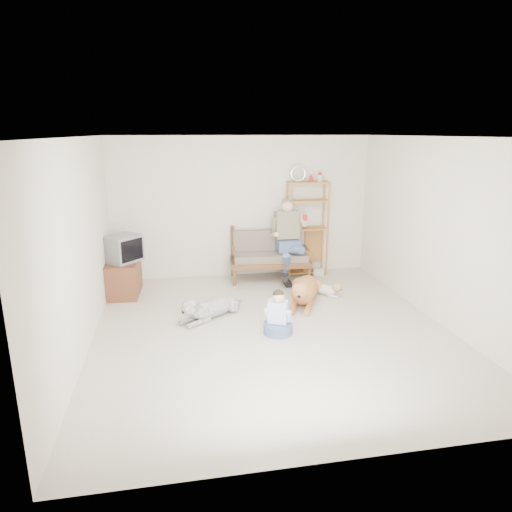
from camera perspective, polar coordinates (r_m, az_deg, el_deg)
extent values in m
plane|color=beige|center=(6.66, 2.06, -9.25)|extent=(5.50, 5.50, 0.00)
plane|color=white|center=(6.06, 2.31, 14.68)|extent=(5.50, 5.50, 0.00)
plane|color=beige|center=(8.87, -1.71, 6.11)|extent=(5.00, 0.00, 5.00)
plane|color=beige|center=(3.71, 11.54, -7.45)|extent=(5.00, 0.00, 5.00)
plane|color=beige|center=(6.19, -21.06, 1.04)|extent=(0.00, 5.50, 5.50)
plane|color=beige|center=(7.18, 22.06, 2.81)|extent=(0.00, 5.50, 5.50)
cube|color=brown|center=(8.74, 1.76, -0.75)|extent=(1.55, 0.83, 0.10)
cube|color=#76645A|center=(8.71, 1.77, -0.02)|extent=(1.43, 0.72, 0.13)
cube|color=#76645A|center=(8.88, 1.46, 1.84)|extent=(1.39, 0.24, 0.45)
cylinder|color=brown|center=(8.89, 1.39, 3.18)|extent=(1.40, 0.17, 0.05)
cylinder|color=brown|center=(8.40, -2.49, -2.86)|extent=(0.07, 0.07, 0.30)
cylinder|color=brown|center=(8.88, -3.06, 0.33)|extent=(0.07, 0.07, 0.95)
cylinder|color=brown|center=(8.69, 6.69, -2.32)|extent=(0.07, 0.07, 0.30)
cylinder|color=brown|center=(9.16, 5.66, 0.73)|extent=(0.07, 0.07, 0.95)
cube|color=slate|center=(8.74, 4.00, 1.37)|extent=(0.42, 0.40, 0.21)
cube|color=gray|center=(8.76, 3.87, 3.88)|extent=(0.44, 0.30, 0.56)
sphere|color=#D5A685|center=(8.67, 3.97, 6.24)|extent=(0.22, 0.22, 0.22)
sphere|color=#5B5651|center=(8.68, 3.94, 6.54)|extent=(0.20, 0.20, 0.20)
cylinder|color=red|center=(8.58, 6.13, 4.81)|extent=(0.07, 0.07, 0.10)
cube|color=#A26733|center=(8.89, 6.56, 9.13)|extent=(0.78, 0.32, 0.03)
torus|color=silver|center=(8.82, 5.30, 10.19)|extent=(0.32, 0.05, 0.32)
cone|color=red|center=(8.90, 6.90, 9.73)|extent=(0.10, 0.10, 0.16)
cylinder|color=#A26733|center=(8.79, 4.29, 3.15)|extent=(0.04, 0.04, 1.84)
cylinder|color=#A26733|center=(9.07, 3.82, 3.54)|extent=(0.04, 0.04, 1.84)
cylinder|color=#A26733|center=(9.01, 8.98, 3.30)|extent=(0.04, 0.04, 1.84)
cylinder|color=#A26733|center=(9.29, 8.37, 3.68)|extent=(0.04, 0.04, 1.84)
cube|color=silver|center=(9.17, 7.78, -1.95)|extent=(0.23, 0.18, 0.13)
cube|color=brown|center=(8.30, -16.14, -2.60)|extent=(0.55, 0.93, 0.60)
cube|color=brown|center=(8.13, -17.96, -3.14)|extent=(0.04, 0.40, 0.50)
cube|color=brown|center=(8.54, -17.60, -2.22)|extent=(0.04, 0.40, 0.50)
cube|color=slate|center=(8.14, -16.28, 0.91)|extent=(0.69, 0.70, 0.46)
cube|color=black|center=(7.98, -15.24, 0.71)|extent=(0.33, 0.35, 0.37)
cube|color=silver|center=(8.99, -9.54, -0.84)|extent=(0.12, 0.02, 0.08)
ellipsoid|color=#AC6C3C|center=(7.81, 6.17, -4.13)|extent=(0.83, 1.20, 0.36)
sphere|color=#AC6C3C|center=(7.49, 5.84, -4.80)|extent=(0.36, 0.36, 0.36)
sphere|color=#AC6C3C|center=(7.17, 5.56, -4.40)|extent=(0.28, 0.28, 0.28)
ellipsoid|color=#AC6C3C|center=(7.06, 5.42, -4.95)|extent=(0.19, 0.23, 0.11)
cylinder|color=#AC6C3C|center=(8.38, 6.65, -3.56)|extent=(0.09, 0.46, 0.06)
ellipsoid|color=#AC6C3C|center=(7.21, 4.82, -4.27)|extent=(0.09, 0.11, 0.14)
ellipsoid|color=#AC6C3C|center=(7.19, 6.37, -4.38)|extent=(0.09, 0.11, 0.14)
ellipsoid|color=silver|center=(7.13, -5.14, -6.37)|extent=(0.93, 0.81, 0.28)
sphere|color=silver|center=(6.95, -6.84, -6.83)|extent=(0.28, 0.28, 0.28)
sphere|color=silver|center=(6.77, -8.37, -6.41)|extent=(0.24, 0.24, 0.24)
ellipsoid|color=silver|center=(6.72, -9.08, -6.84)|extent=(0.20, 0.19, 0.09)
cylinder|color=silver|center=(7.46, -2.47, -6.02)|extent=(0.24, 0.33, 0.04)
ellipsoid|color=silver|center=(6.85, -8.66, -6.17)|extent=(0.09, 0.09, 0.12)
ellipsoid|color=silver|center=(6.73, -7.76, -6.54)|extent=(0.09, 0.09, 0.12)
ellipsoid|color=silver|center=(8.11, 8.53, -4.16)|extent=(0.45, 0.46, 0.18)
sphere|color=silver|center=(8.05, 9.38, -4.26)|extent=(0.18, 0.18, 0.18)
sphere|color=tan|center=(7.97, 10.11, -3.90)|extent=(0.16, 0.16, 0.16)
ellipsoid|color=tan|center=(7.95, 10.57, -4.10)|extent=(0.13, 0.13, 0.06)
cylinder|color=silver|center=(8.23, 7.14, -4.20)|extent=(0.17, 0.11, 0.03)
cone|color=tan|center=(7.92, 9.84, -3.65)|extent=(0.05, 0.05, 0.06)
cone|color=tan|center=(8.01, 10.21, -3.44)|extent=(0.05, 0.05, 0.06)
torus|color=red|center=(7.99, 9.97, -3.94)|extent=(0.15, 0.15, 0.02)
cylinder|color=slate|center=(6.54, 2.76, -9.01)|extent=(0.41, 0.41, 0.15)
cube|color=silver|center=(6.46, 2.75, -6.97)|extent=(0.31, 0.26, 0.32)
sphere|color=#D5A685|center=(6.36, 2.81, -5.16)|extent=(0.17, 0.17, 0.17)
sphere|color=black|center=(6.36, 2.80, -4.89)|extent=(0.16, 0.16, 0.16)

